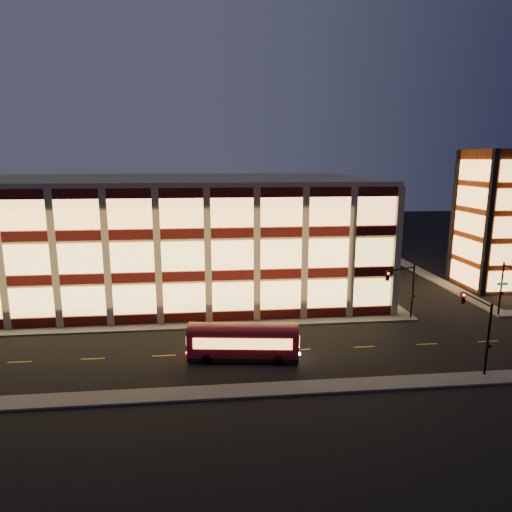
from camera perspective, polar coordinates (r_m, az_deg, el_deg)
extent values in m
plane|color=black|center=(46.77, -8.31, -9.11)|extent=(200.00, 200.00, 0.00)
cube|color=#514F4C|center=(47.90, -11.90, -8.63)|extent=(54.00, 2.00, 0.15)
cube|color=#514F4C|center=(66.27, 12.56, -2.87)|extent=(2.00, 30.00, 0.15)
cube|color=#514F4C|center=(70.52, 21.08, -2.50)|extent=(2.00, 30.00, 0.15)
cube|color=#514F4C|center=(34.92, -9.11, -16.66)|extent=(100.00, 2.00, 0.15)
cube|color=tan|center=(61.61, -10.73, 2.68)|extent=(50.00, 30.00, 14.00)
cube|color=tan|center=(60.89, -11.00, 9.43)|extent=(50.40, 30.40, 0.50)
cube|color=#470C0A|center=(48.53, -11.82, -7.63)|extent=(50.10, 0.25, 1.00)
cube|color=#F9CD68|center=(47.89, -11.93, -5.26)|extent=(49.00, 0.20, 3.00)
cube|color=#470C0A|center=(65.85, 11.86, -2.42)|extent=(0.25, 30.10, 1.00)
cube|color=#F9CD68|center=(65.36, 11.92, -0.63)|extent=(0.20, 29.00, 3.00)
cube|color=#470C0A|center=(47.26, -12.05, -2.60)|extent=(50.10, 0.25, 1.00)
cube|color=#F9CD68|center=(46.80, -12.16, -0.10)|extent=(49.00, 0.20, 3.00)
cube|color=#470C0A|center=(64.92, 12.03, 1.35)|extent=(0.25, 30.10, 1.00)
cube|color=#F9CD68|center=(64.57, 12.09, 3.18)|extent=(0.20, 29.00, 3.00)
cube|color=#470C0A|center=(46.36, -12.29, 2.67)|extent=(50.10, 0.25, 1.00)
cube|color=#F9CD68|center=(46.10, -12.40, 5.25)|extent=(49.00, 0.20, 3.00)
cube|color=#470C0A|center=(64.27, 12.20, 5.21)|extent=(0.25, 30.10, 1.00)
cube|color=#F9CD68|center=(64.06, 12.26, 7.07)|extent=(0.20, 29.00, 3.00)
cube|color=#8C3814|center=(67.77, 28.09, 4.02)|extent=(8.00, 8.00, 18.00)
cube|color=black|center=(62.26, 27.07, 3.54)|extent=(0.60, 0.60, 18.00)
cube|color=black|center=(69.04, 23.49, 4.56)|extent=(0.60, 0.60, 18.00)
cube|color=black|center=(73.31, 28.96, 4.43)|extent=(0.60, 0.60, 18.00)
cube|color=#FFB159|center=(66.81, 24.58, -2.04)|extent=(0.16, 6.60, 2.60)
cube|color=#FFB159|center=(66.13, 24.84, 0.82)|extent=(0.16, 6.60, 2.60)
cube|color=#FFB159|center=(65.63, 25.10, 3.73)|extent=(0.16, 6.60, 2.60)
cube|color=#FFB159|center=(65.29, 25.36, 6.68)|extent=(0.16, 6.60, 2.60)
cube|color=#FFB159|center=(65.13, 25.63, 9.66)|extent=(0.16, 6.60, 2.60)
cylinder|color=black|center=(51.20, 18.98, -4.24)|extent=(0.18, 0.18, 6.00)
cylinder|color=black|center=(49.16, 17.71, -1.56)|extent=(3.56, 1.63, 0.14)
cube|color=black|center=(47.93, 16.11, -2.42)|extent=(0.32, 0.32, 0.95)
sphere|color=#FF0C05|center=(47.70, 16.21, -2.12)|extent=(0.20, 0.20, 0.20)
cube|color=black|center=(51.14, 19.05, -4.74)|extent=(0.25, 0.18, 0.28)
cylinder|color=black|center=(56.13, 28.30, -3.65)|extent=(0.18, 0.18, 6.00)
cube|color=black|center=(56.07, 28.37, -4.09)|extent=(0.25, 0.18, 0.28)
cube|color=#0C7226|center=(55.87, 28.44, -3.09)|extent=(1.20, 0.06, 0.28)
cylinder|color=black|center=(40.21, 27.01, -9.35)|extent=(0.18, 0.18, 6.00)
cylinder|color=black|center=(40.97, 25.86, -4.87)|extent=(0.14, 4.00, 0.14)
cube|color=black|center=(42.74, 24.40, -4.77)|extent=(0.32, 0.32, 0.95)
sphere|color=#FF0C05|center=(42.51, 24.56, -4.45)|extent=(0.20, 0.20, 0.20)
cube|color=black|center=(40.19, 27.11, -9.98)|extent=(0.25, 0.18, 0.28)
cube|color=maroon|center=(39.40, -1.60, -10.63)|extent=(9.54, 3.53, 2.14)
cube|color=black|center=(39.90, -1.59, -12.30)|extent=(9.54, 3.53, 0.33)
cylinder|color=black|center=(39.19, -6.14, -12.68)|extent=(0.87, 0.39, 0.84)
cylinder|color=black|center=(41.05, -5.76, -11.49)|extent=(0.87, 0.39, 0.84)
cylinder|color=black|center=(38.89, 2.83, -12.83)|extent=(0.87, 0.39, 0.84)
cylinder|color=black|center=(40.76, 2.76, -11.62)|extent=(0.87, 0.39, 0.84)
cube|color=#FFB159|center=(38.19, -1.70, -10.93)|extent=(8.14, 1.13, 0.93)
cube|color=#FFB159|center=(40.40, -1.51, -9.61)|extent=(8.14, 1.13, 0.93)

